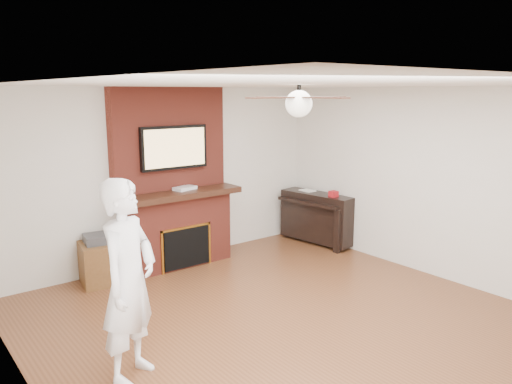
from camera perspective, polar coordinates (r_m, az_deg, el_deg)
room_shell at (r=5.03m, az=4.71°, el=-2.25°), size 5.36×5.86×2.86m
fireplace at (r=7.12m, az=-9.33°, el=-0.41°), size 1.78×0.64×2.50m
tv at (r=6.98m, az=-9.33°, el=5.04°), size 1.00×0.08×0.60m
ceiling_fan at (r=4.89m, az=4.92°, el=10.15°), size 1.21×1.21×0.31m
person at (r=4.37m, az=-14.34°, el=-9.85°), size 0.77×0.72×1.75m
side_table at (r=6.81m, az=-17.06°, el=-7.43°), size 0.64×0.64×0.64m
piano at (r=8.17m, az=6.99°, el=-2.79°), size 0.62×1.30×0.92m
cable_box at (r=7.08m, az=-8.13°, el=0.43°), size 0.35×0.25×0.04m
candle_orange at (r=7.15m, az=-9.45°, el=-8.11°), size 0.07×0.07×0.13m
candle_green at (r=7.19m, az=-8.87°, el=-8.11°), size 0.07×0.07×0.10m
candle_cream at (r=7.30m, az=-7.21°, el=-7.75°), size 0.07×0.07×0.10m
candle_blue at (r=7.35m, az=-6.83°, el=-7.65°), size 0.06×0.06×0.09m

